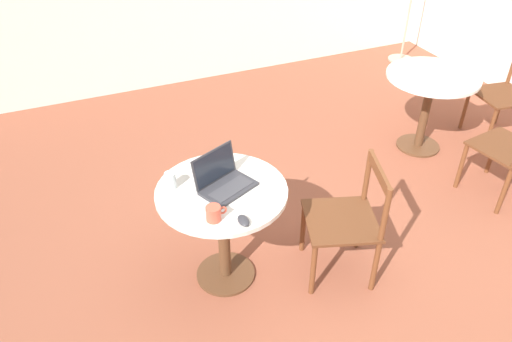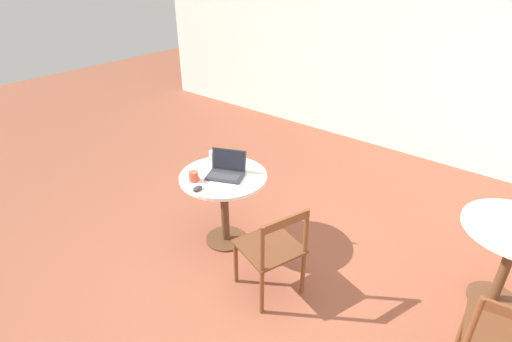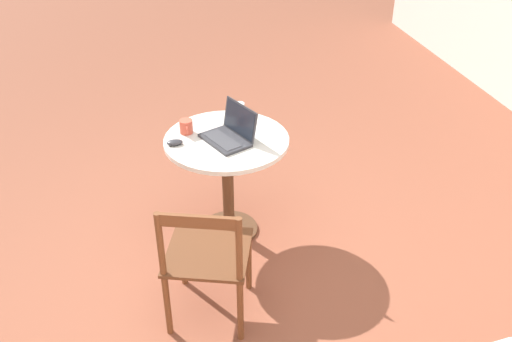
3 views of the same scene
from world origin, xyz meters
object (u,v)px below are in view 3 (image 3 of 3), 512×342
object	(u,v)px
laptop	(230,133)
mug	(186,127)
chair_near_right	(207,258)
drinking_glass	(240,110)
mouse	(175,142)
cafe_table_near	(227,159)

from	to	relation	value
laptop	mug	xyz separation A→B (m)	(-0.15, -0.26, -0.00)
chair_near_right	drinking_glass	distance (m)	1.15
laptop	mug	distance (m)	0.30
mouse	drinking_glass	bearing A→B (deg)	120.89
chair_near_right	mouse	size ratio (longest dim) A/B	8.32
laptop	drinking_glass	bearing A→B (deg)	157.52
mouse	laptop	bearing A→B (deg)	87.62
mouse	chair_near_right	bearing A→B (deg)	5.71
chair_near_right	laptop	size ratio (longest dim) A/B	2.13
laptop	mug	bearing A→B (deg)	-120.90
chair_near_right	mug	world-z (taller)	chair_near_right
cafe_table_near	chair_near_right	bearing A→B (deg)	-18.45
mug	cafe_table_near	bearing A→B (deg)	61.53
mug	drinking_glass	distance (m)	0.40
mug	drinking_glass	world-z (taller)	drinking_glass
chair_near_right	cafe_table_near	bearing A→B (deg)	161.55
mouse	mug	world-z (taller)	mug
cafe_table_near	drinking_glass	bearing A→B (deg)	152.65
cafe_table_near	laptop	size ratio (longest dim) A/B	2.04
mouse	mug	bearing A→B (deg)	147.16
cafe_table_near	laptop	bearing A→B (deg)	36.67
cafe_table_near	laptop	xyz separation A→B (m)	(0.02, 0.02, 0.20)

